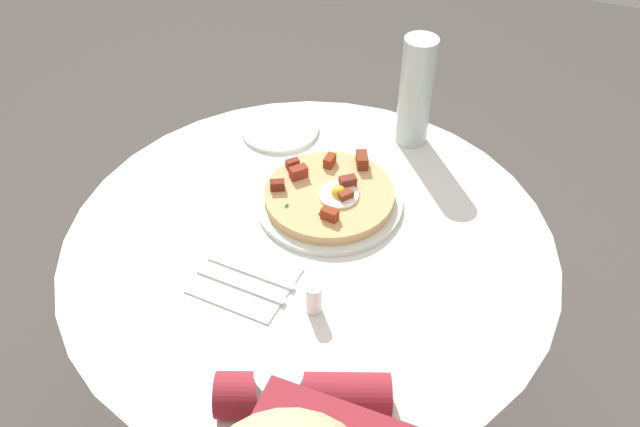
{
  "coord_description": "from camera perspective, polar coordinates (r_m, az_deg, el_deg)",
  "views": [
    {
      "loc": [
        -0.8,
        -0.34,
        1.63
      ],
      "look_at": [
        0.05,
        -0.0,
        0.77
      ],
      "focal_mm": 36.25,
      "sensor_mm": 36.0,
      "label": 1
    }
  ],
  "objects": [
    {
      "name": "water_bottle",
      "position": [
        1.42,
        8.45,
        10.56
      ],
      "size": [
        0.07,
        0.07,
        0.25
      ],
      "primitive_type": "cylinder",
      "color": "silver",
      "rests_on": "dining_table"
    },
    {
      "name": "dining_table",
      "position": [
        1.37,
        -0.88,
        -7.41
      ],
      "size": [
        0.94,
        0.94,
        0.75
      ],
      "color": "silver",
      "rests_on": "ground_plane"
    },
    {
      "name": "water_glass",
      "position": [
        0.96,
        -3.49,
        -15.93
      ],
      "size": [
        0.07,
        0.07,
        0.13
      ],
      "primitive_type": "cylinder",
      "color": "silver",
      "rests_on": "dining_table"
    },
    {
      "name": "knife",
      "position": [
        1.16,
        -7.12,
        -6.3
      ],
      "size": [
        0.02,
        0.18,
        0.0
      ],
      "primitive_type": "cube",
      "rotation": [
        0.0,
        0.0,
        1.51
      ],
      "color": "silver",
      "rests_on": "napkin"
    },
    {
      "name": "pizza_plate",
      "position": [
        1.31,
        0.91,
        1.03
      ],
      "size": [
        0.3,
        0.3,
        0.01
      ],
      "primitive_type": "cylinder",
      "color": "silver",
      "rests_on": "dining_table"
    },
    {
      "name": "breakfast_pizza",
      "position": [
        1.29,
        0.94,
        1.7
      ],
      "size": [
        0.26,
        0.26,
        0.05
      ],
      "color": "tan",
      "rests_on": "pizza_plate"
    },
    {
      "name": "salt_shaker",
      "position": [
        1.1,
        -0.55,
        -7.52
      ],
      "size": [
        0.03,
        0.03,
        0.06
      ],
      "primitive_type": "cylinder",
      "color": "white",
      "rests_on": "dining_table"
    },
    {
      "name": "fork",
      "position": [
        1.18,
        -6.23,
        -5.11
      ],
      "size": [
        0.02,
        0.18,
        0.0
      ],
      "primitive_type": "cube",
      "rotation": [
        0.0,
        0.0,
        1.51
      ],
      "color": "silver",
      "rests_on": "napkin"
    },
    {
      "name": "bread_plate",
      "position": [
        1.5,
        -3.57,
        7.46
      ],
      "size": [
        0.18,
        0.18,
        0.01
      ],
      "primitive_type": "cylinder",
      "color": "white",
      "rests_on": "dining_table"
    },
    {
      "name": "napkin",
      "position": [
        1.17,
        -6.65,
        -5.85
      ],
      "size": [
        0.15,
        0.18,
        0.0
      ],
      "primitive_type": "cube",
      "rotation": [
        0.0,
        0.0,
        1.51
      ],
      "color": "white",
      "rests_on": "dining_table"
    }
  ]
}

